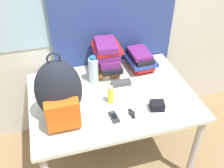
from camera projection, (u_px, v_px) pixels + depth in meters
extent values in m
cube|color=beige|center=(112.00, 96.00, 1.97)|extent=(1.21, 0.88, 0.03)
cylinder|color=#B2B2B7|center=(195.00, 149.00, 2.01)|extent=(0.05, 0.05, 0.67)
cylinder|color=#B2B2B7|center=(42.00, 110.00, 2.36)|extent=(0.05, 0.05, 0.67)
cylinder|color=#B2B2B7|center=(155.00, 89.00, 2.59)|extent=(0.05, 0.05, 0.67)
ellipsoid|color=#1E232D|center=(59.00, 91.00, 1.65)|extent=(0.30, 0.22, 0.44)
cube|color=#E05B19|center=(63.00, 115.00, 1.60)|extent=(0.21, 0.08, 0.20)
torus|color=#1E232D|center=(54.00, 59.00, 1.50)|extent=(0.09, 0.01, 0.09)
cube|color=olive|center=(107.00, 70.00, 2.19)|extent=(0.18, 0.21, 0.03)
cube|color=orange|center=(107.00, 68.00, 2.16)|extent=(0.19, 0.22, 0.04)
cube|color=black|center=(109.00, 64.00, 2.14)|extent=(0.18, 0.28, 0.04)
cube|color=#6B2370|center=(108.00, 59.00, 2.10)|extent=(0.17, 0.25, 0.06)
cube|color=#6B2370|center=(106.00, 53.00, 2.07)|extent=(0.20, 0.22, 0.05)
cube|color=red|center=(107.00, 48.00, 2.05)|extent=(0.21, 0.25, 0.02)
cube|color=#6B2370|center=(106.00, 45.00, 2.02)|extent=(0.18, 0.25, 0.05)
cube|color=red|center=(140.00, 65.00, 2.24)|extent=(0.17, 0.22, 0.04)
cube|color=red|center=(140.00, 63.00, 2.21)|extent=(0.17, 0.26, 0.03)
cube|color=navy|center=(140.00, 59.00, 2.20)|extent=(0.23, 0.29, 0.03)
cube|color=black|center=(140.00, 56.00, 2.18)|extent=(0.17, 0.28, 0.04)
cube|color=#6B2370|center=(140.00, 53.00, 2.16)|extent=(0.16, 0.23, 0.03)
cylinder|color=silver|center=(94.00, 70.00, 2.03)|extent=(0.08, 0.08, 0.21)
cylinder|color=#286BB7|center=(93.00, 58.00, 1.96)|extent=(0.05, 0.05, 0.02)
cylinder|color=white|center=(106.00, 64.00, 2.06)|extent=(0.08, 0.08, 0.26)
cylinder|color=black|center=(106.00, 49.00, 1.97)|extent=(0.05, 0.05, 0.02)
cylinder|color=yellow|center=(111.00, 95.00, 1.86)|extent=(0.04, 0.04, 0.12)
cylinder|color=white|center=(111.00, 88.00, 1.81)|extent=(0.03, 0.03, 0.02)
cube|color=#2D2D33|center=(114.00, 117.00, 1.76)|extent=(0.06, 0.11, 0.02)
cube|color=black|center=(114.00, 116.00, 1.76)|extent=(0.04, 0.05, 0.00)
cube|color=#47474C|center=(121.00, 83.00, 2.04)|extent=(0.15, 0.06, 0.04)
cube|color=black|center=(157.00, 106.00, 1.82)|extent=(0.11, 0.10, 0.06)
cube|color=black|center=(132.00, 114.00, 1.80)|extent=(0.03, 0.10, 0.00)
cylinder|color=#232328|center=(132.00, 113.00, 1.79)|extent=(0.04, 0.04, 0.01)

